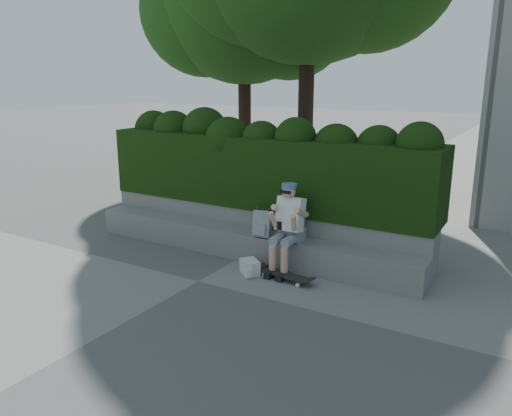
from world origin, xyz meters
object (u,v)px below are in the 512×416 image
Objects in this scene: backpack_plaid at (262,224)px; backpack_ground at (250,267)px; skateboard at (284,275)px; person at (288,224)px.

backpack_ground is at bearing -91.58° from backpack_plaid.
backpack_plaid is at bearing 152.71° from skateboard.
skateboard is at bearing 44.23° from backpack_ground.
person is at bearing 82.41° from backpack_ground.
skateboard is 0.57m from backpack_ground.
skateboard is 0.97m from backpack_plaid.
skateboard is 2.12× the size of backpack_plaid.
person is 3.28× the size of backpack_plaid.
backpack_ground is at bearing -167.10° from skateboard.
person reaches higher than backpack_plaid.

